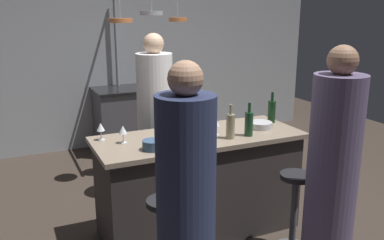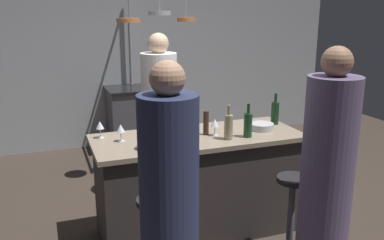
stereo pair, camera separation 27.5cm
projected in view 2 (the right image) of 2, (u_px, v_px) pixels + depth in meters
The scene contains 22 objects.
ground_plane at pixel (198, 230), 3.81m from camera, with size 9.00×9.00×0.00m, color #382D26.
back_wall at pixel (128, 55), 6.06m from camera, with size 6.40×0.16×2.60m, color #9EA3A8.
kitchen_island at pixel (198, 184), 3.70m from camera, with size 1.80×0.72×0.90m.
stove_range at pixel (137, 118), 5.92m from camera, with size 0.80×0.64×0.89m.
chef at pixel (160, 124), 4.32m from camera, with size 0.36×0.36×1.73m.
bar_stool_left at pixel (156, 238), 2.97m from camera, with size 0.28×0.28×0.68m.
guest_left at pixel (169, 211), 2.50m from camera, with size 0.36×0.36×1.68m.
bar_stool_right at pixel (291, 212), 3.34m from camera, with size 0.28×0.28×0.68m.
guest_right at pixel (326, 179), 2.91m from camera, with size 0.36×0.36×1.72m.
overhead_pot_rack at pixel (144, 33), 5.03m from camera, with size 0.88×1.56×2.17m.
potted_plant at pixel (298, 151), 5.03m from camera, with size 0.36×0.36×0.52m.
cutting_board at pixel (176, 133), 3.63m from camera, with size 0.32×0.22×0.02m, color #997047.
pepper_mill at pixel (206, 123), 3.58m from camera, with size 0.05×0.05×0.21m, color #382319.
wine_bottle_green at pixel (248, 124), 3.51m from camera, with size 0.07×0.07×0.29m.
wine_bottle_white at pixel (229, 126), 3.45m from camera, with size 0.07×0.07×0.29m.
wine_bottle_rose at pixel (167, 128), 3.37m from camera, with size 0.07×0.07×0.32m.
wine_bottle_red at pixel (275, 112), 3.91m from camera, with size 0.07×0.07×0.29m.
wine_glass_near_right_guest at pixel (215, 124), 3.55m from camera, with size 0.07×0.07×0.15m.
wine_glass_near_left_guest at pixel (100, 126), 3.48m from camera, with size 0.07×0.07×0.15m.
wine_glass_by_chef at pixel (121, 129), 3.39m from camera, with size 0.07×0.07×0.15m.
mixing_bowl_steel at pixel (262, 126), 3.75m from camera, with size 0.21×0.21×0.06m, color #B7B7BC.
mixing_bowl_blue at pixel (148, 144), 3.23m from camera, with size 0.16×0.16×0.08m, color #334C6B.
Camera 2 is at (-1.22, -3.20, 1.96)m, focal length 39.05 mm.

